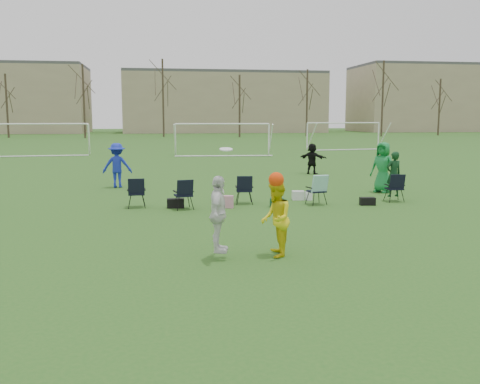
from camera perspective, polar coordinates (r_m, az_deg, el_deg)
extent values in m
plane|color=#25581B|center=(9.94, -2.35, -9.07)|extent=(260.00, 260.00, 0.00)
imported|color=#1627AB|center=(22.86, -12.98, 2.79)|extent=(1.21, 0.72, 1.85)
imported|color=#157B36|center=(21.54, 14.98, 2.57)|extent=(1.08, 1.14, 1.97)
imported|color=black|center=(27.88, 7.70, 3.55)|extent=(1.40, 1.33, 1.58)
imported|color=white|center=(10.95, -2.33, -2.39)|extent=(0.58, 0.99, 1.59)
imported|color=yellow|center=(11.23, 3.85, -2.89)|extent=(0.71, 0.86, 1.60)
sphere|color=#EB3B0C|center=(11.11, 3.89, 1.31)|extent=(0.32, 0.32, 0.32)
cylinder|color=white|center=(10.89, -1.50, 4.57)|extent=(0.27, 0.27, 0.07)
imported|color=#0E3518|center=(19.43, 16.07, 1.84)|extent=(0.63, 0.47, 1.58)
cube|color=black|center=(17.44, -6.88, -1.19)|extent=(0.57, 0.33, 0.30)
cube|color=#C88199|center=(17.29, -1.30, -1.05)|extent=(0.39, 0.29, 0.40)
cube|color=#103A1F|center=(17.56, 3.95, -1.13)|extent=(0.49, 0.35, 0.28)
cube|color=white|center=(19.09, 6.21, -0.36)|extent=(0.45, 0.35, 0.32)
cylinder|color=white|center=(19.10, 7.36, -0.40)|extent=(0.26, 0.26, 0.30)
cube|color=black|center=(18.34, 13.44, -0.97)|extent=(0.53, 0.32, 0.26)
cube|color=black|center=(17.71, -10.98, -0.07)|extent=(0.62, 0.62, 0.96)
cube|color=black|center=(17.13, -6.06, -0.23)|extent=(0.70, 0.70, 0.96)
cube|color=black|center=(18.13, 0.44, 0.26)|extent=(0.65, 0.65, 0.96)
cube|color=black|center=(18.15, 8.15, 0.19)|extent=(0.71, 0.71, 0.96)
cube|color=black|center=(19.39, 16.14, 0.45)|extent=(0.63, 0.63, 0.96)
cylinder|color=white|center=(44.12, -15.81, 5.46)|extent=(0.12, 0.12, 2.40)
cylinder|color=white|center=(44.36, -20.62, 6.81)|extent=(7.28, 0.76, 0.12)
cylinder|color=white|center=(41.76, -6.92, 5.57)|extent=(0.12, 0.12, 2.40)
cylinder|color=white|center=(42.14, 3.10, 5.64)|extent=(0.12, 0.12, 2.40)
cylinder|color=white|center=(41.76, -1.89, 7.27)|extent=(7.29, 0.63, 0.12)
cylinder|color=white|center=(48.86, 7.18, 5.91)|extent=(0.12, 0.12, 2.40)
cylinder|color=white|center=(52.25, 14.55, 5.85)|extent=(0.12, 0.12, 2.40)
cylinder|color=white|center=(50.42, 11.03, 7.25)|extent=(7.25, 1.13, 0.12)
cylinder|color=#382B21|center=(83.63, -23.61, 8.41)|extent=(0.28, 0.28, 9.00)
cylinder|color=#382B21|center=(78.61, -16.32, 9.26)|extent=(0.28, 0.28, 10.20)
cylinder|color=#382B21|center=(81.00, -8.21, 9.87)|extent=(0.28, 0.28, 11.40)
cylinder|color=#382B21|center=(78.89, -0.05, 9.13)|extent=(0.28, 0.28, 9.00)
cylinder|color=#382B21|center=(84.20, 7.15, 9.41)|extent=(0.28, 0.28, 10.20)
cylinder|color=#382B21|center=(85.11, 14.97, 9.59)|extent=(0.28, 0.28, 11.40)
cylinder|color=#382B21|center=(92.66, 20.49, 8.47)|extent=(0.28, 0.28, 9.00)
cube|color=tan|center=(106.28, -1.81, 9.37)|extent=(38.00, 16.00, 11.00)
cube|color=tan|center=(119.48, 19.41, 9.26)|extent=(30.00, 16.00, 13.00)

